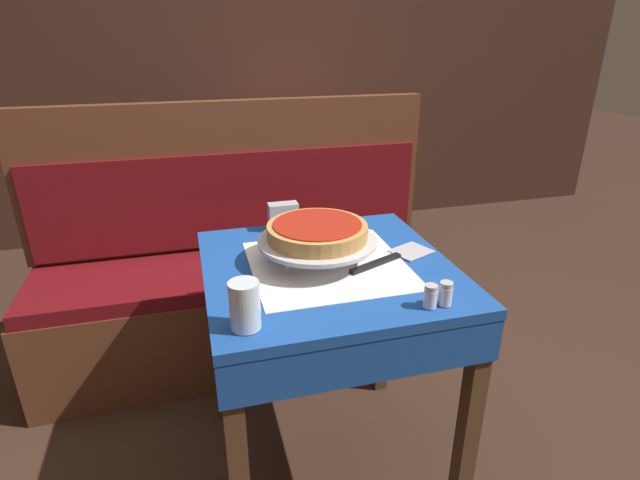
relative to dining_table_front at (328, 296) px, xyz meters
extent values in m
plane|color=#382319|center=(0.00, 0.00, -0.66)|extent=(14.00, 14.00, 0.00)
cube|color=#194799|center=(0.00, 0.00, 0.09)|extent=(0.72, 0.72, 0.03)
cube|color=white|center=(0.00, 0.00, 0.10)|extent=(0.44, 0.44, 0.00)
cube|color=#194799|center=(0.00, 0.00, 0.01)|extent=(0.71, 0.71, 0.12)
cube|color=#4C331E|center=(-0.32, -0.32, -0.29)|extent=(0.05, 0.05, 0.74)
cube|color=#4C331E|center=(0.32, -0.32, -0.29)|extent=(0.05, 0.05, 0.74)
cube|color=#4C331E|center=(-0.32, 0.32, -0.29)|extent=(0.05, 0.05, 0.74)
cube|color=#4C331E|center=(0.32, 0.32, -0.29)|extent=(0.05, 0.05, 0.74)
cube|color=red|center=(0.33, 1.69, 0.08)|extent=(0.83, 0.83, 0.03)
cube|color=white|center=(0.33, 1.69, 0.10)|extent=(0.51, 0.51, 0.00)
cube|color=red|center=(0.33, 1.69, 0.02)|extent=(0.82, 0.82, 0.10)
cube|color=#4C331E|center=(-0.05, 1.31, -0.30)|extent=(0.05, 0.05, 0.73)
cube|color=#4C331E|center=(0.71, 1.31, -0.30)|extent=(0.05, 0.05, 0.73)
cube|color=#4C331E|center=(-0.05, 2.07, -0.30)|extent=(0.05, 0.05, 0.73)
cube|color=#4C331E|center=(0.71, 2.07, -0.30)|extent=(0.05, 0.05, 0.73)
cube|color=brown|center=(-0.19, 0.68, -0.45)|extent=(1.74, 0.48, 0.42)
cube|color=#600F14|center=(-0.19, 0.68, -0.21)|extent=(1.70, 0.47, 0.06)
cube|color=brown|center=(-0.19, 0.89, 0.14)|extent=(1.74, 0.06, 0.65)
cube|color=#600F14|center=(-0.19, 0.85, 0.04)|extent=(1.67, 0.02, 0.41)
cube|color=#3D2319|center=(0.00, 2.32, 0.54)|extent=(6.00, 0.04, 2.40)
cylinder|color=#ADADB2|center=(-0.02, 0.15, 0.13)|extent=(0.01, 0.01, 0.06)
cylinder|color=#ADADB2|center=(-0.13, -0.03, 0.13)|extent=(0.01, 0.01, 0.06)
cylinder|color=#ADADB2|center=(0.08, -0.03, 0.13)|extent=(0.01, 0.01, 0.06)
cylinder|color=#ADADB2|center=(-0.02, 0.03, 0.16)|extent=(0.24, 0.24, 0.01)
cylinder|color=silver|center=(-0.02, 0.03, 0.16)|extent=(0.34, 0.34, 0.01)
cylinder|color=silver|center=(-0.02, 0.03, 0.17)|extent=(0.35, 0.35, 0.01)
cylinder|color=#C68E47|center=(-0.02, 0.03, 0.20)|extent=(0.29, 0.29, 0.04)
cylinder|color=#A82314|center=(-0.02, 0.03, 0.22)|extent=(0.26, 0.26, 0.01)
cube|color=#BCBCC1|center=(0.27, 0.02, 0.11)|extent=(0.14, 0.13, 0.00)
cube|color=black|center=(0.13, -0.04, 0.11)|extent=(0.18, 0.09, 0.01)
cylinder|color=silver|center=(-0.27, -0.27, 0.16)|extent=(0.07, 0.07, 0.12)
cylinder|color=silver|center=(0.18, -0.30, 0.13)|extent=(0.03, 0.03, 0.05)
cylinder|color=#B7B7BC|center=(0.18, -0.30, 0.16)|extent=(0.03, 0.03, 0.01)
cylinder|color=silver|center=(0.22, -0.30, 0.13)|extent=(0.03, 0.03, 0.05)
cylinder|color=#B7B7BC|center=(0.22, -0.30, 0.16)|extent=(0.03, 0.03, 0.01)
cube|color=#B2B2B7|center=(-0.07, 0.31, 0.15)|extent=(0.10, 0.05, 0.09)
cube|color=black|center=(0.35, 1.58, 0.11)|extent=(0.14, 0.14, 0.03)
cylinder|color=black|center=(0.35, 1.58, 0.19)|extent=(0.01, 0.01, 0.12)
cylinder|color=gold|center=(0.35, 1.63, 0.18)|extent=(0.04, 0.04, 0.09)
cylinder|color=white|center=(0.35, 1.54, 0.18)|extent=(0.04, 0.04, 0.09)
camera|label=1|loc=(-0.37, -1.26, 0.74)|focal=28.00mm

